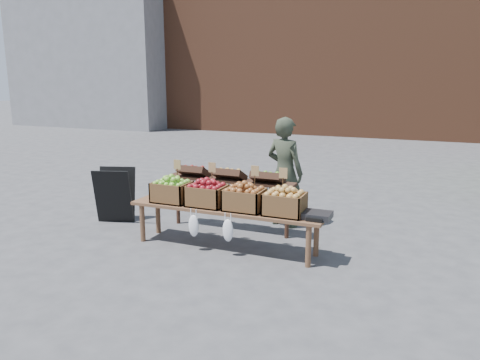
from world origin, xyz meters
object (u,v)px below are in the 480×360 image
at_px(crate_russet_pears, 207,196).
at_px(crate_golden_apples, 172,192).
at_px(crate_red_apples, 244,200).
at_px(back_table, 230,197).
at_px(vendor, 285,172).
at_px(weighing_scale, 317,215).
at_px(crate_green_apples, 285,204).
at_px(display_bench, 226,228).
at_px(chalkboard_sign, 115,195).

bearing_deg(crate_russet_pears, crate_golden_apples, 180.00).
relative_size(crate_russet_pears, crate_red_apples, 1.00).
height_order(back_table, crate_russet_pears, back_table).
bearing_deg(crate_golden_apples, vendor, 45.94).
relative_size(back_table, crate_golden_apples, 4.20).
height_order(crate_russet_pears, weighing_scale, crate_russet_pears).
relative_size(crate_russet_pears, crate_green_apples, 1.00).
bearing_deg(weighing_scale, crate_green_apples, 180.00).
distance_m(back_table, weighing_scale, 1.68).
bearing_deg(back_table, crate_green_apples, -33.55).
bearing_deg(display_bench, crate_russet_pears, 180.00).
bearing_deg(vendor, crate_green_apples, 123.65).
height_order(chalkboard_sign, back_table, back_table).
relative_size(back_table, weighing_scale, 6.18).
height_order(chalkboard_sign, weighing_scale, chalkboard_sign).
height_order(chalkboard_sign, crate_green_apples, chalkboard_sign).
relative_size(crate_red_apples, weighing_scale, 1.47).
distance_m(crate_russet_pears, weighing_scale, 1.53).
relative_size(chalkboard_sign, weighing_scale, 2.60).
relative_size(back_table, display_bench, 0.78).
bearing_deg(weighing_scale, crate_golden_apples, 180.00).
bearing_deg(back_table, vendor, 39.73).
xyz_separation_m(crate_red_apples, crate_green_apples, (0.55, 0.00, 0.00)).
xyz_separation_m(crate_russet_pears, crate_red_apples, (0.55, 0.00, 0.00)).
distance_m(crate_golden_apples, crate_red_apples, 1.10).
height_order(chalkboard_sign, crate_golden_apples, chalkboard_sign).
bearing_deg(chalkboard_sign, display_bench, -29.69).
relative_size(chalkboard_sign, back_table, 0.42).
bearing_deg(display_bench, weighing_scale, 0.00).
bearing_deg(back_table, weighing_scale, -25.48).
relative_size(chalkboard_sign, crate_golden_apples, 1.77).
distance_m(display_bench, crate_russet_pears, 0.51).
xyz_separation_m(display_bench, crate_golden_apples, (-0.82, 0.00, 0.42)).
bearing_deg(display_bench, crate_golden_apples, 180.00).
xyz_separation_m(crate_golden_apples, crate_red_apples, (1.10, 0.00, 0.00)).
xyz_separation_m(display_bench, crate_russet_pears, (-0.27, 0.00, 0.42)).
bearing_deg(chalkboard_sign, back_table, -9.39).
height_order(back_table, crate_green_apples, back_table).
distance_m(vendor, crate_golden_apples, 1.79).
bearing_deg(crate_green_apples, crate_red_apples, 180.00).
bearing_deg(vendor, crate_red_apples, 99.68).
bearing_deg(crate_russet_pears, back_table, 88.86).
xyz_separation_m(crate_golden_apples, crate_russet_pears, (0.55, 0.00, 0.00)).
bearing_deg(crate_golden_apples, back_table, 51.91).
relative_size(back_table, crate_russet_pears, 4.20).
distance_m(back_table, crate_green_apples, 1.32).
bearing_deg(crate_red_apples, chalkboard_sign, 170.30).
xyz_separation_m(vendor, crate_golden_apples, (-1.24, -1.28, -0.14)).
relative_size(crate_golden_apples, weighing_scale, 1.47).
bearing_deg(crate_golden_apples, crate_russet_pears, 0.00).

